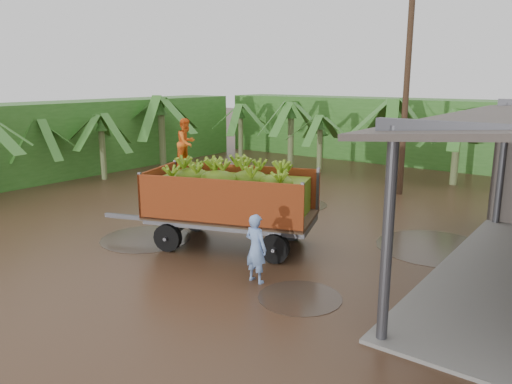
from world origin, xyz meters
TOP-DOWN VIEW (x-y plane):
  - ground at (0.00, 0.00)m, footprint 100.00×100.00m
  - hedge_north at (-2.00, 16.00)m, footprint 22.00×3.00m
  - hedge_west at (-14.00, 4.00)m, footprint 3.00×18.00m
  - banana_trailer at (-0.40, -1.16)m, footprint 6.56×3.71m
  - man_blue at (1.77, -2.85)m, footprint 0.65×0.46m
  - utility_pole at (1.09, 8.09)m, footprint 1.20×0.24m
  - banana_plants at (-5.20, 6.61)m, footprint 24.42×20.00m

SIDE VIEW (x-z plane):
  - ground at x=0.00m, z-range 0.00..0.00m
  - man_blue at x=1.77m, z-range 0.00..1.67m
  - banana_trailer at x=-0.40m, z-range -0.39..3.22m
  - banana_plants at x=-5.20m, z-range -0.20..3.69m
  - hedge_north at x=-2.00m, z-range 0.00..3.60m
  - hedge_west at x=-14.00m, z-range 0.00..3.60m
  - utility_pole at x=1.09m, z-range 0.06..8.78m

